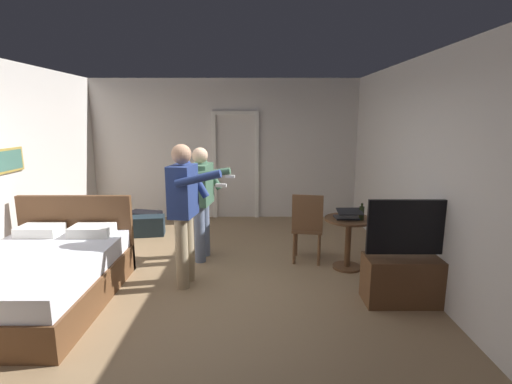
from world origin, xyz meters
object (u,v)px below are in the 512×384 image
laptop (349,215)px  bottle_on_table (362,213)px  bed (41,276)px  tv_flatscreen (412,273)px  suitcase_dark (149,226)px  side_table (349,235)px  person_blue_shirt (185,205)px  person_striped_shirt (203,195)px  wooden_chair (308,225)px  suitcase_small (146,220)px

laptop → bottle_on_table: bearing=-12.3°
bed → tv_flatscreen: bearing=-0.1°
suitcase_dark → bottle_on_table: bearing=-34.0°
side_table → bed: bearing=-165.0°
side_table → laptop: laptop is taller
laptop → bottle_on_table: (0.17, -0.04, 0.04)m
person_blue_shirt → person_striped_shirt: size_ratio=1.07×
laptop → suitcase_dark: size_ratio=0.61×
wooden_chair → person_blue_shirt: 1.78m
bed → suitcase_dark: bearing=78.4°
wooden_chair → suitcase_dark: (-2.59, 1.25, -0.38)m
person_striped_shirt → bed: bearing=-140.5°
laptop → suitcase_dark: bearing=153.9°
tv_flatscreen → person_striped_shirt: (-2.46, 1.34, 0.59)m
side_table → person_blue_shirt: size_ratio=0.41×
person_striped_shirt → person_blue_shirt: bearing=-95.9°
laptop → bottle_on_table: 0.18m
tv_flatscreen → bottle_on_table: 1.05m
person_striped_shirt → suitcase_small: person_striped_shirt is taller
bottle_on_table → suitcase_small: bearing=150.1°
bottle_on_table → person_blue_shirt: person_blue_shirt is taller
side_table → person_striped_shirt: size_ratio=0.43×
bed → suitcase_dark: bed is taller
person_blue_shirt → person_striped_shirt: (0.09, 0.85, -0.06)m
person_blue_shirt → side_table: bearing=13.3°
bed → suitcase_dark: (0.50, 2.43, -0.14)m
laptop → wooden_chair: (-0.49, 0.26, -0.21)m
suitcase_dark → suitcase_small: 0.46m
wooden_chair → suitcase_dark: wooden_chair is taller
bed → person_blue_shirt: (1.52, 0.48, 0.69)m
wooden_chair → suitcase_small: (-2.77, 1.68, -0.39)m
laptop → suitcase_dark: laptop is taller
suitcase_dark → tv_flatscreen: bearing=-42.9°
tv_flatscreen → side_table: size_ratio=1.67×
bottle_on_table → person_blue_shirt: (-2.23, -0.41, 0.20)m
wooden_chair → bottle_on_table: bearing=-23.9°
wooden_chair → suitcase_small: wooden_chair is taller
bed → side_table: 3.74m
tv_flatscreen → suitcase_small: 4.72m
bed → wooden_chair: size_ratio=2.08×
laptop → suitcase_small: laptop is taller
side_table → person_blue_shirt: person_blue_shirt is taller
side_table → suitcase_dark: side_table is taller
wooden_chair → person_blue_shirt: person_blue_shirt is taller
laptop → person_striped_shirt: 2.02m
person_blue_shirt → bed: bearing=-162.6°
laptop → wooden_chair: bearing=152.6°
bed → suitcase_small: bearing=83.5°
person_striped_shirt → bottle_on_table: bearing=-11.7°
person_blue_shirt → bottle_on_table: bearing=10.5°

